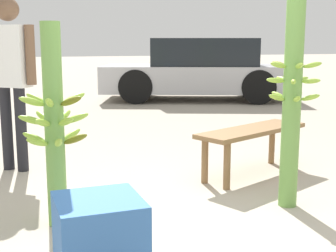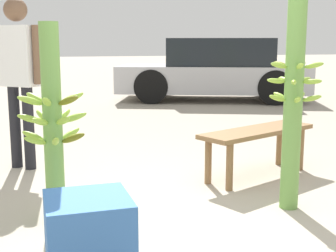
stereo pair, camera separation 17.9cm
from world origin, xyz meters
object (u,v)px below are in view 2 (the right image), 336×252
object	(u,v)px
produce_crate	(89,237)
banana_stalk_center	(294,93)
vendor_person	(19,67)
parked_car	(215,70)
banana_stalk_left	(53,124)
market_bench	(257,137)

from	to	relation	value
produce_crate	banana_stalk_center	bearing A→B (deg)	21.32
vendor_person	parked_car	world-z (taller)	vendor_person
banana_stalk_left	market_bench	distance (m)	1.97
parked_car	produce_crate	size ratio (longest dim) A/B	9.95
banana_stalk_center	produce_crate	world-z (taller)	banana_stalk_center
banana_stalk_center	produce_crate	xyz separation A→B (m)	(-1.57, -0.61, -0.64)
vendor_person	parked_car	size ratio (longest dim) A/B	0.38
vendor_person	produce_crate	distance (m)	2.53
parked_car	vendor_person	bearing A→B (deg)	161.42
banana_stalk_left	vendor_person	world-z (taller)	vendor_person
produce_crate	vendor_person	bearing A→B (deg)	97.83
banana_stalk_left	market_bench	xyz separation A→B (m)	(1.85, 0.61, -0.32)
vendor_person	market_bench	size ratio (longest dim) A/B	1.29
banana_stalk_center	produce_crate	size ratio (longest dim) A/B	3.93
produce_crate	market_bench	bearing A→B (deg)	39.66
banana_stalk_left	banana_stalk_center	distance (m)	1.71
produce_crate	banana_stalk_left	bearing A→B (deg)	97.89
market_bench	banana_stalk_left	bearing A→B (deg)	175.35
banana_stalk_center	parked_car	world-z (taller)	banana_stalk_center
banana_stalk_left	vendor_person	size ratio (longest dim) A/B	0.83
produce_crate	parked_car	bearing A→B (deg)	62.62
market_bench	parked_car	xyz separation A→B (m)	(1.91, 5.60, 0.27)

